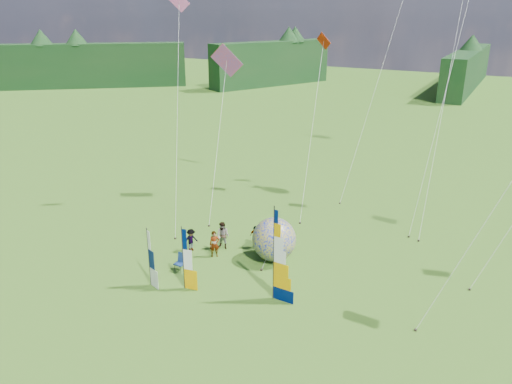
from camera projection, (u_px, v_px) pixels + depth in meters
The scene contains 18 objects.
ground at pixel (236, 319), 25.67m from camera, with size 220.00×220.00×0.00m, color #52762B.
treeline_ring at pixel (235, 249), 24.27m from camera, with size 210.00×210.00×8.00m, color #1C3416, non-canonical shape.
feather_banner_main at pixel (274, 255), 26.59m from camera, with size 1.42×0.10×5.29m, color #001049, non-canonical shape.
side_banner_left at pixel (183, 259), 27.83m from camera, with size 1.03×0.10×3.73m, color #E09700, non-canonical shape.
side_banner_far at pixel (149, 258), 28.23m from camera, with size 1.02×0.10×3.47m, color white, non-canonical shape.
bol_inflatable at pixel (274, 239), 31.26m from camera, with size 2.78×2.78×2.78m, color #000FA3.
spectator_a at pixel (214, 244), 31.79m from camera, with size 0.64×0.42×1.75m, color #66594C.
spectator_b at pixel (223, 236), 32.82m from camera, with size 0.91×0.45×1.87m, color #66594C.
spectator_c at pixel (191, 240), 32.56m from camera, with size 1.00×0.37×1.55m, color #66594C.
spectator_d at pixel (255, 237), 33.02m from camera, with size 0.91×0.37×1.55m, color #66594C.
camp_chair at pixel (180, 262), 30.20m from camera, with size 0.62×0.62×1.08m, color #11284F, non-canonical shape.
kite_whale at pixel (451, 61), 35.73m from camera, with size 3.78×16.27×22.83m, color black, non-canonical shape.
kite_rainbow_delta at pixel (218, 125), 37.61m from camera, with size 7.13×11.62×13.33m, color #F9370F, non-canonical shape.
kite_parafoil at pixel (512, 169), 22.94m from camera, with size 9.31×9.21×16.16m, color #B41309, non-canonical shape.
small_kite_red at pixel (313, 120), 38.52m from camera, with size 4.50×10.95×13.66m, color red, non-canonical shape.
small_kite_orange at pixel (444, 95), 34.97m from camera, with size 3.34×11.37×18.57m, color #FEA112, non-canonical shape.
small_kite_pink at pixel (177, 108), 35.16m from camera, with size 6.21×9.26×16.69m, color #DF57A3, non-canonical shape.
small_kite_green at pixel (383, 59), 40.31m from camera, with size 4.82×12.45×22.24m, color green, non-canonical shape.
Camera 1 is at (11.32, -18.60, 15.12)m, focal length 35.00 mm.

